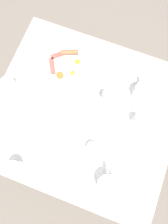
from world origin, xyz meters
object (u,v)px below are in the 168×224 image
object	(u,v)px
water_glass_tall	(15,168)
water_glass_short	(10,86)
salt_grinder	(106,95)
fork_by_plate	(113,131)
breakfast_plate	(66,64)
teapot_far	(143,92)
knife_by_plate	(47,149)
teapot_near	(107,184)
creamer_jug	(93,148)
teacup_with_saucer_right	(84,104)
pepper_grinder	(138,118)
teacup_with_saucer_left	(34,108)

from	to	relation	value
water_glass_tall	water_glass_short	bearing A→B (deg)	118.65
salt_grinder	fork_by_plate	distance (m)	0.21
breakfast_plate	teapot_far	world-z (taller)	teapot_far
teapot_far	knife_by_plate	xyz separation A→B (m)	(-0.39, -0.48, -0.05)
teapot_near	fork_by_plate	size ratio (longest dim) A/B	1.14
knife_by_plate	creamer_jug	bearing A→B (deg)	20.99
teacup_with_saucer_right	water_glass_tall	world-z (taller)	water_glass_tall
creamer_jug	salt_grinder	world-z (taller)	salt_grinder
pepper_grinder	salt_grinder	size ratio (longest dim) A/B	1.00
water_glass_tall	teacup_with_saucer_left	bearing A→B (deg)	98.25
creamer_jug	knife_by_plate	xyz separation A→B (m)	(-0.23, -0.09, -0.03)
water_glass_tall	knife_by_plate	distance (m)	0.19
water_glass_short	water_glass_tall	bearing A→B (deg)	-61.35
creamer_jug	knife_by_plate	bearing A→B (deg)	-159.01
teapot_far	water_glass_tall	world-z (taller)	teapot_far
water_glass_short	teapot_near	bearing A→B (deg)	-23.80
water_glass_short	pepper_grinder	xyz separation A→B (m)	(0.73, 0.07, 0.00)
salt_grinder	teapot_near	bearing A→B (deg)	-70.03
creamer_jug	pepper_grinder	distance (m)	0.29
teacup_with_saucer_left	knife_by_plate	world-z (taller)	teacup_with_saucer_left
water_glass_short	knife_by_plate	bearing A→B (deg)	-37.57
teapot_far	salt_grinder	distance (m)	0.21
teacup_with_saucer_left	creamer_jug	world-z (taller)	teacup_with_saucer_left
teapot_near	teacup_with_saucer_right	size ratio (longest dim) A/B	1.33
teapot_near	creamer_jug	bearing A→B (deg)	-157.91
breakfast_plate	water_glass_short	size ratio (longest dim) A/B	2.68
teapot_near	pepper_grinder	xyz separation A→B (m)	(0.04, 0.38, 0.00)
pepper_grinder	teacup_with_saucer_right	bearing A→B (deg)	-176.02
teacup_with_saucer_right	pepper_grinder	size ratio (longest dim) A/B	1.24
water_glass_short	fork_by_plate	distance (m)	0.64
water_glass_tall	pepper_grinder	bearing A→B (deg)	42.72
creamer_jug	breakfast_plate	bearing A→B (deg)	128.15
water_glass_tall	salt_grinder	size ratio (longest dim) A/B	1.00
teapot_near	pepper_grinder	distance (m)	0.38
teapot_far	fork_by_plate	distance (m)	0.28
teacup_with_saucer_left	teacup_with_saucer_right	bearing A→B (deg)	24.77
breakfast_plate	teapot_far	bearing A→B (deg)	-2.77
teapot_near	knife_by_plate	distance (m)	0.37
teapot_near	breakfast_plate	bearing A→B (deg)	-160.75
breakfast_plate	creamer_jug	size ratio (longest dim) A/B	3.30
teapot_near	creamer_jug	size ratio (longest dim) A/B	2.09
creamer_jug	fork_by_plate	bearing A→B (deg)	59.57
teapot_near	teapot_far	world-z (taller)	same
breakfast_plate	pepper_grinder	distance (m)	0.53
teapot_far	pepper_grinder	bearing A→B (deg)	-11.79
teapot_near	teacup_with_saucer_right	distance (m)	0.44
teacup_with_saucer_left	water_glass_tall	size ratio (longest dim) A/B	1.24
breakfast_plate	teacup_with_saucer_right	world-z (taller)	teacup_with_saucer_right
salt_grinder	fork_by_plate	xyz separation A→B (m)	(0.11, -0.17, -0.06)
creamer_jug	fork_by_plate	distance (m)	0.15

